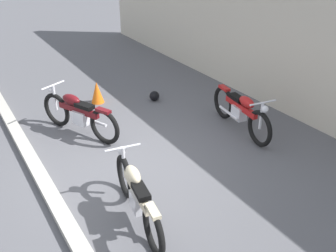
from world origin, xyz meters
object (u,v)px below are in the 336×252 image
(traffic_cone, at_px, (97,92))
(motorcycle_red, at_px, (241,111))
(motorcycle_maroon, at_px, (79,114))
(motorcycle_cream, at_px, (137,196))
(helmet, at_px, (154,96))

(traffic_cone, relative_size, motorcycle_red, 0.26)
(motorcycle_maroon, height_order, motorcycle_red, motorcycle_maroon)
(motorcycle_red, bearing_deg, traffic_cone, -137.71)
(motorcycle_cream, distance_m, motorcycle_red, 3.48)
(traffic_cone, distance_m, motorcycle_red, 3.66)
(traffic_cone, height_order, motorcycle_cream, motorcycle_cream)
(motorcycle_cream, xyz_separation_m, motorcycle_red, (-1.34, 3.21, 0.02))
(motorcycle_cream, bearing_deg, motorcycle_maroon, 5.53)
(helmet, bearing_deg, motorcycle_red, 18.11)
(traffic_cone, distance_m, motorcycle_maroon, 1.65)
(motorcycle_cream, bearing_deg, traffic_cone, -5.38)
(helmet, height_order, motorcycle_maroon, motorcycle_maroon)
(helmet, bearing_deg, traffic_cone, -117.41)
(helmet, distance_m, motorcycle_maroon, 2.35)
(motorcycle_maroon, distance_m, motorcycle_cream, 3.04)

